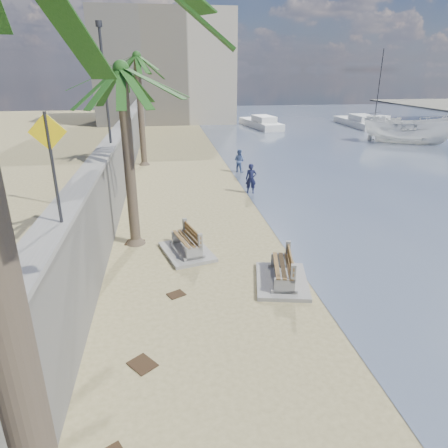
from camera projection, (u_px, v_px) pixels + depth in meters
ground_plane at (288, 374)px, 9.54m from camera, size 140.00×140.00×0.00m
seawall at (126, 151)px, 26.64m from camera, size 0.45×70.00×3.50m
wall_cap at (123, 123)px, 25.99m from camera, size 0.80×70.00×0.12m
end_building at (165, 68)px, 54.71m from camera, size 18.00×12.00×14.00m
bench_near at (282, 271)px, 13.48m from camera, size 2.18×2.80×1.05m
bench_far at (187, 243)px, 15.66m from camera, size 2.26×2.80×1.02m
palm_mid at (121, 71)px, 14.28m from camera, size 5.00×5.00×7.74m
palm_back at (137, 57)px, 27.82m from camera, size 5.00×5.00×8.62m
pedestrian_sign at (51, 153)px, 8.38m from camera, size 0.78×0.07×2.40m
streetlight at (104, 73)px, 17.51m from camera, size 0.28×0.28×5.12m
person_a at (251, 177)px, 23.18m from camera, size 0.81×0.64×2.00m
person_b at (239, 159)px, 28.15m from camera, size 1.08×1.07×1.78m
boat_cruiser at (409, 128)px, 38.84m from camera, size 4.46×4.43×3.75m
yacht_near at (358, 123)px, 51.56m from camera, size 2.98×9.88×1.50m
yacht_far at (260, 124)px, 50.52m from camera, size 3.88×9.34×1.50m
sailboat_west at (375, 119)px, 55.98m from camera, size 6.56×5.72×9.53m
debris_b at (142, 364)px, 9.84m from camera, size 0.81×0.83×0.03m
debris_c at (135, 242)px, 16.78m from camera, size 0.84×0.73×0.03m
debris_d at (176, 294)px, 12.90m from camera, size 0.66×0.61×0.03m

